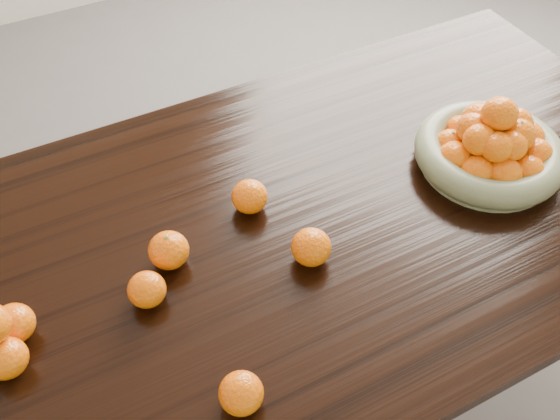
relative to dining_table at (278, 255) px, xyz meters
name	(u,v)px	position (x,y,z in m)	size (l,w,h in m)	color
ground	(278,391)	(0.00, 0.00, -0.66)	(5.00, 5.00, 0.00)	#4F4C4B
dining_table	(278,255)	(0.00, 0.00, 0.00)	(2.00, 1.00, 0.75)	black
fruit_bowl	(492,147)	(0.52, -0.05, 0.15)	(0.34, 0.34, 0.19)	gray
loose_orange_0	(169,250)	(-0.23, 0.02, 0.13)	(0.08, 0.08, 0.08)	orange
loose_orange_1	(241,393)	(-0.23, -0.32, 0.13)	(0.08, 0.08, 0.07)	orange
loose_orange_2	(311,247)	(0.02, -0.10, 0.13)	(0.08, 0.08, 0.08)	orange
loose_orange_3	(147,290)	(-0.30, -0.05, 0.12)	(0.07, 0.07, 0.07)	orange
loose_orange_4	(250,197)	(-0.03, 0.08, 0.13)	(0.08, 0.08, 0.07)	orange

